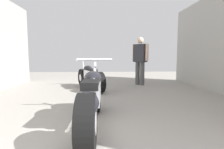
{
  "coord_description": "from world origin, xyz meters",
  "views": [
    {
      "loc": [
        -0.06,
        -0.68,
        0.98
      ],
      "look_at": [
        0.13,
        3.04,
        0.6
      ],
      "focal_mm": 28.86,
      "sensor_mm": 36.0,
      "label": 1
    }
  ],
  "objects": [
    {
      "name": "ground_plane",
      "position": [
        0.0,
        3.09,
        0.0
      ],
      "size": [
        14.84,
        14.84,
        0.0
      ],
      "primitive_type": "plane",
      "color": "gray"
    },
    {
      "name": "motorcycle_maroon_cruiser",
      "position": [
        -0.22,
        1.71,
        0.4
      ],
      "size": [
        0.6,
        2.01,
        0.94
      ],
      "color": "black",
      "rests_on": "ground_plane"
    },
    {
      "name": "motorcycle_black_naked",
      "position": [
        -0.43,
        4.6,
        0.35
      ],
      "size": [
        0.95,
        1.77,
        0.86
      ],
      "color": "black",
      "rests_on": "ground_plane"
    },
    {
      "name": "mechanic_in_blue",
      "position": [
        1.2,
        5.35,
        0.91
      ],
      "size": [
        0.51,
        0.55,
        1.61
      ],
      "color": "#4C4C4C",
      "rests_on": "ground_plane"
    }
  ]
}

